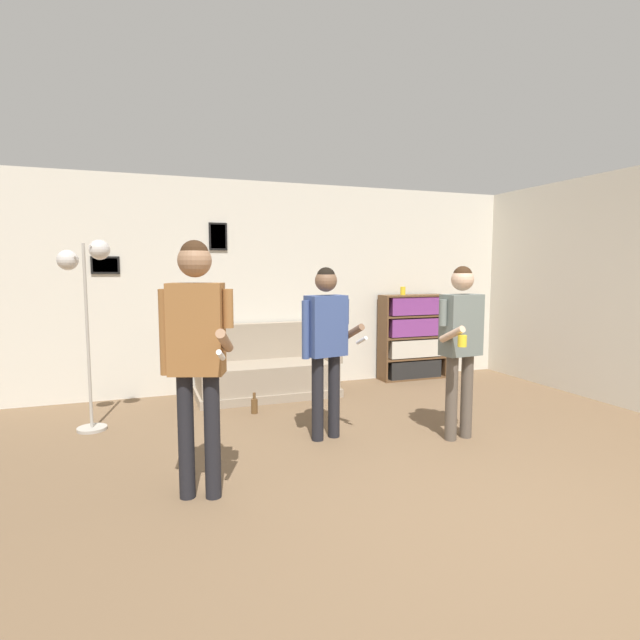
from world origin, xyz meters
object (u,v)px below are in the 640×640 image
bookshelf (413,337)px  floor_lamp (85,285)px  person_player_foreground_center (326,336)px  couch (266,372)px  person_watcher_holding_cup (461,335)px  drinking_cup (403,291)px  bottle_on_floor (254,405)px  person_player_foreground_left (197,340)px

bookshelf → floor_lamp: floor_lamp is taller
person_player_foreground_center → couch: bearing=94.5°
couch → person_player_foreground_center: (0.14, -1.77, 0.68)m
bookshelf → person_player_foreground_center: person_player_foreground_center is taller
person_watcher_holding_cup → drinking_cup: person_watcher_holding_cup is taller
bottle_on_floor → drinking_cup: drinking_cup is taller
couch → drinking_cup: (2.04, 0.20, 0.98)m
floor_lamp → drinking_cup: (3.98, 0.96, -0.16)m
person_player_foreground_left → bottle_on_floor: person_player_foreground_left is taller
person_player_foreground_left → person_watcher_holding_cup: 2.45m
drinking_cup → floor_lamp: bearing=-166.5°
bookshelf → bottle_on_floor: size_ratio=5.24×
floor_lamp → person_player_foreground_left: floor_lamp is taller
person_player_foreground_left → couch: bearing=67.0°
person_player_foreground_left → drinking_cup: person_player_foreground_left is taller
couch → person_player_foreground_center: 1.90m
couch → person_player_foreground_left: bearing=-113.0°
person_player_foreground_center → person_watcher_holding_cup: (1.16, -0.42, 0.01)m
person_player_foreground_left → person_watcher_holding_cup: size_ratio=1.10×
couch → bottle_on_floor: couch is taller
bookshelf → bottle_on_floor: bearing=-159.6°
couch → bookshelf: bearing=5.1°
bookshelf → floor_lamp: (-4.15, -0.96, 0.83)m
person_player_foreground_left → bottle_on_floor: size_ratio=7.67×
couch → person_watcher_holding_cup: 2.64m
drinking_cup → bookshelf: bearing=-0.0°
couch → bottle_on_floor: bearing=-112.9°
floor_lamp → person_watcher_holding_cup: size_ratio=1.16×
person_player_foreground_center → person_watcher_holding_cup: size_ratio=0.99×
person_player_foreground_left → drinking_cup: bearing=41.7°
bookshelf → drinking_cup: 0.69m
floor_lamp → drinking_cup: size_ratio=15.81×
bookshelf → couch: bearing=-174.9°
bookshelf → person_player_foreground_center: (-2.07, -1.97, 0.37)m
floor_lamp → person_watcher_holding_cup: 3.58m
bookshelf → drinking_cup: bearing=180.0°
couch → floor_lamp: (-1.94, -0.76, 1.14)m
bottle_on_floor → bookshelf: bearing=20.4°
bookshelf → floor_lamp: bearing=-167.0°
drinking_cup → bottle_on_floor: bearing=-158.2°
person_player_foreground_center → drinking_cup: (1.90, 1.97, 0.30)m
floor_lamp → drinking_cup: bearing=13.5°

